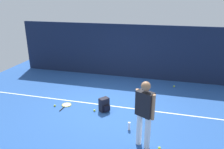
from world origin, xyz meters
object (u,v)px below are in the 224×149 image
at_px(backpack, 104,105).
at_px(tennis_ball_by_fence, 174,86).
at_px(tennis_ball_near_player, 55,106).
at_px(tennis_ball_mid_court, 94,110).
at_px(tennis_racket, 66,105).
at_px(water_bottle, 129,126).
at_px(tennis_ball_far_left, 159,148).
at_px(tennis_player, 144,111).

xyz_separation_m(backpack, tennis_ball_by_fence, (2.18, 2.58, -0.18)).
height_order(tennis_ball_near_player, tennis_ball_mid_court, same).
distance_m(tennis_ball_near_player, tennis_ball_mid_court, 1.39).
relative_size(tennis_racket, tennis_ball_near_player, 9.40).
height_order(backpack, tennis_ball_near_player, backpack).
distance_m(tennis_ball_mid_court, water_bottle, 1.45).
bearing_deg(water_bottle, tennis_ball_near_player, 165.39).
xyz_separation_m(tennis_ball_near_player, tennis_ball_mid_court, (1.39, 0.03, 0.00)).
xyz_separation_m(backpack, tennis_ball_far_left, (1.82, -1.46, -0.18)).
xyz_separation_m(backpack, water_bottle, (0.96, -0.84, -0.10)).
bearing_deg(tennis_player, tennis_ball_far_left, 21.98).
distance_m(tennis_racket, backpack, 1.37).
xyz_separation_m(tennis_player, water_bottle, (-0.45, 0.58, -0.85)).
bearing_deg(tennis_player, tennis_ball_mid_court, 169.86).
bearing_deg(tennis_ball_near_player, tennis_ball_by_fence, 35.23).
distance_m(backpack, tennis_ball_by_fence, 3.38).
distance_m(tennis_racket, tennis_ball_mid_court, 1.06).
xyz_separation_m(tennis_player, tennis_ball_near_player, (-3.09, 1.27, -0.93)).
xyz_separation_m(tennis_ball_mid_court, tennis_ball_far_left, (2.12, -1.34, 0.00)).
height_order(tennis_player, water_bottle, tennis_player).
bearing_deg(tennis_ball_mid_court, backpack, 22.32).
distance_m(tennis_ball_near_player, tennis_ball_by_fence, 4.73).
distance_m(tennis_ball_near_player, tennis_ball_far_left, 3.74).
xyz_separation_m(tennis_ball_mid_court, water_bottle, (1.26, -0.72, 0.08)).
bearing_deg(tennis_racket, water_bottle, -107.34).
relative_size(tennis_ball_near_player, tennis_ball_by_fence, 1.00).
relative_size(tennis_player, backpack, 3.86).
bearing_deg(tennis_ball_far_left, tennis_ball_mid_court, 147.66).
xyz_separation_m(backpack, tennis_ball_mid_court, (-0.30, -0.12, -0.18)).
bearing_deg(tennis_ball_near_player, water_bottle, -14.61).
relative_size(tennis_ball_mid_court, water_bottle, 0.29).
bearing_deg(tennis_ball_by_fence, tennis_player, -100.88).
bearing_deg(tennis_ball_near_player, tennis_racket, 26.31).
bearing_deg(tennis_racket, tennis_ball_mid_court, -94.31).
relative_size(tennis_racket, backpack, 1.41).
relative_size(tennis_ball_by_fence, tennis_ball_mid_court, 1.00).
height_order(tennis_racket, tennis_ball_near_player, tennis_ball_near_player).
distance_m(tennis_ball_by_fence, water_bottle, 3.63).
bearing_deg(tennis_ball_by_fence, tennis_ball_far_left, -95.05).
bearing_deg(tennis_ball_near_player, tennis_player, -22.36).
bearing_deg(tennis_ball_far_left, tennis_ball_near_player, 159.51).
xyz_separation_m(tennis_ball_near_player, water_bottle, (2.65, -0.69, 0.08)).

